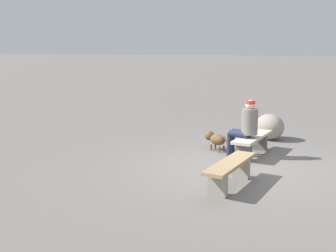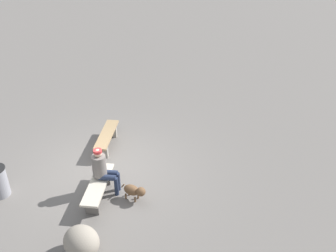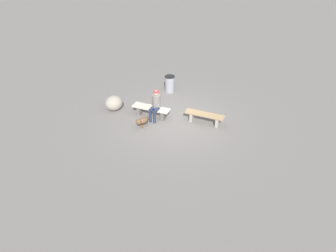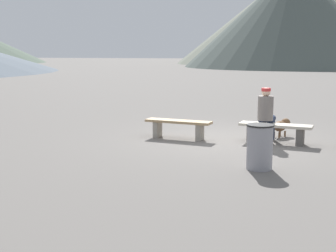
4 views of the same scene
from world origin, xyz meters
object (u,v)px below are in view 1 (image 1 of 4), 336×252
at_px(bench_right, 252,142).
at_px(seated_person, 246,124).
at_px(bench_left, 230,169).
at_px(boulder, 269,127).
at_px(dog, 215,139).

distance_m(bench_right, seated_person, 0.51).
xyz_separation_m(bench_left, seated_person, (2.11, 0.03, 0.43)).
height_order(bench_left, bench_right, same).
relative_size(bench_left, seated_person, 1.31).
bearing_deg(boulder, seated_person, 169.80).
distance_m(bench_right, dog, 0.91).
bearing_deg(dog, bench_right, -157.99).
xyz_separation_m(seated_person, dog, (0.40, 0.77, -0.47)).
xyz_separation_m(bench_right, dog, (0.17, 0.90, -0.03)).
distance_m(seated_person, boulder, 2.09).
distance_m(bench_left, bench_right, 2.34).
bearing_deg(seated_person, dog, 74.67).
distance_m(bench_left, dog, 2.63).
bearing_deg(dog, bench_left, 140.18).
bearing_deg(seated_person, bench_left, -167.40).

